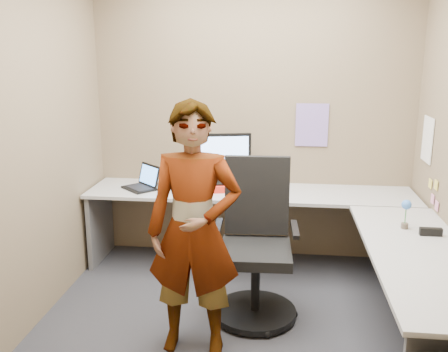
# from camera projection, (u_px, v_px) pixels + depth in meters

# --- Properties ---
(ground) EXTENTS (3.00, 3.00, 0.00)m
(ground) POSITION_uv_depth(u_px,v_px,m) (240.00, 318.00, 3.79)
(ground) COLOR #26262B
(ground) RESTS_ON ground
(wall_back) EXTENTS (3.00, 0.00, 3.00)m
(wall_back) POSITION_uv_depth(u_px,v_px,m) (253.00, 119.00, 4.71)
(wall_back) COLOR brown
(wall_back) RESTS_ON ground
(wall_left) EXTENTS (0.00, 2.70, 2.70)m
(wall_left) POSITION_uv_depth(u_px,v_px,m) (36.00, 139.00, 3.62)
(wall_left) COLOR brown
(wall_left) RESTS_ON ground
(desk) EXTENTS (2.98, 2.58, 0.73)m
(desk) POSITION_uv_depth(u_px,v_px,m) (300.00, 230.00, 3.96)
(desk) COLOR #ADADAD
(desk) RESTS_ON ground
(paper_ream) EXTENTS (0.35, 0.29, 0.06)m
(paper_ream) POSITION_uv_depth(u_px,v_px,m) (224.00, 187.00, 4.57)
(paper_ream) COLOR red
(paper_ream) RESTS_ON desk
(monitor) EXTENTS (0.48, 0.18, 0.46)m
(monitor) POSITION_uv_depth(u_px,v_px,m) (224.00, 154.00, 4.51)
(monitor) COLOR black
(monitor) RESTS_ON paper_ream
(laptop) EXTENTS (0.39, 0.39, 0.22)m
(laptop) POSITION_uv_depth(u_px,v_px,m) (144.00, 183.00, 4.63)
(laptop) COLOR black
(laptop) RESTS_ON desk
(trackball_mouse) EXTENTS (0.12, 0.08, 0.07)m
(trackball_mouse) POSITION_uv_depth(u_px,v_px,m) (163.00, 184.00, 4.69)
(trackball_mouse) COLOR #B7B7BC
(trackball_mouse) RESTS_ON desk
(origami) EXTENTS (0.10, 0.10, 0.06)m
(origami) POSITION_uv_depth(u_px,v_px,m) (205.00, 193.00, 4.37)
(origami) COLOR white
(origami) RESTS_ON desk
(stapler) EXTENTS (0.15, 0.04, 0.05)m
(stapler) POSITION_uv_depth(u_px,v_px,m) (431.00, 232.00, 3.45)
(stapler) COLOR black
(stapler) RESTS_ON desk
(flower) EXTENTS (0.07, 0.07, 0.22)m
(flower) POSITION_uv_depth(u_px,v_px,m) (406.00, 210.00, 3.56)
(flower) COLOR brown
(flower) RESTS_ON desk
(calendar_purple) EXTENTS (0.30, 0.01, 0.40)m
(calendar_purple) POSITION_uv_depth(u_px,v_px,m) (312.00, 125.00, 4.65)
(calendar_purple) COLOR #846BB7
(calendar_purple) RESTS_ON wall_back
(calendar_white) EXTENTS (0.01, 0.28, 0.38)m
(calendar_white) POSITION_uv_depth(u_px,v_px,m) (428.00, 140.00, 4.18)
(calendar_white) COLOR white
(calendar_white) RESTS_ON wall_right
(sticky_note_a) EXTENTS (0.01, 0.07, 0.07)m
(sticky_note_a) POSITION_uv_depth(u_px,v_px,m) (436.00, 185.00, 3.92)
(sticky_note_a) COLOR #F2E059
(sticky_note_a) RESTS_ON wall_right
(sticky_note_b) EXTENTS (0.01, 0.07, 0.07)m
(sticky_note_b) POSITION_uv_depth(u_px,v_px,m) (433.00, 199.00, 4.00)
(sticky_note_b) COLOR pink
(sticky_note_b) RESTS_ON wall_right
(sticky_note_c) EXTENTS (0.01, 0.07, 0.07)m
(sticky_note_c) POSITION_uv_depth(u_px,v_px,m) (437.00, 206.00, 3.88)
(sticky_note_c) COLOR pink
(sticky_note_c) RESTS_ON wall_right
(sticky_note_d) EXTENTS (0.01, 0.07, 0.07)m
(sticky_note_d) POSITION_uv_depth(u_px,v_px,m) (430.00, 184.00, 4.07)
(sticky_note_d) COLOR #F2E059
(sticky_note_d) RESTS_ON wall_right
(office_chair) EXTENTS (0.63, 0.63, 1.18)m
(office_chair) POSITION_uv_depth(u_px,v_px,m) (256.00, 254.00, 3.76)
(office_chair) COLOR black
(office_chair) RESTS_ON ground
(person) EXTENTS (0.62, 0.41, 1.69)m
(person) POSITION_uv_depth(u_px,v_px,m) (194.00, 231.00, 3.23)
(person) COLOR #999399
(person) RESTS_ON ground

